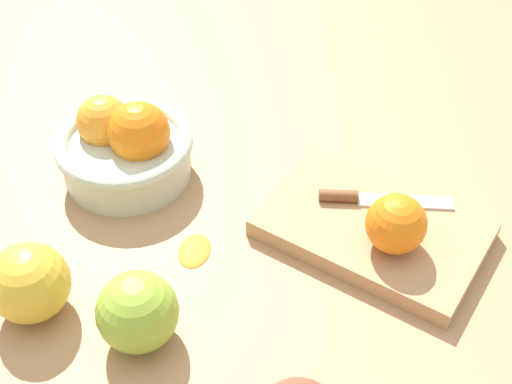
{
  "coord_description": "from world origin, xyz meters",
  "views": [
    {
      "loc": [
        0.24,
        -0.48,
        0.59
      ],
      "look_at": [
        0.02,
        0.06,
        0.04
      ],
      "focal_mm": 49.42,
      "sensor_mm": 36.0,
      "label": 1
    }
  ],
  "objects_px": {
    "cutting_board": "(373,229)",
    "orange_on_board": "(396,224)",
    "bowl": "(126,146)",
    "knife": "(367,198)",
    "apple_front_left": "(29,283)",
    "apple_front_center": "(137,312)"
  },
  "relations": [
    {
      "from": "bowl",
      "to": "cutting_board",
      "type": "xyz_separation_m",
      "value": [
        0.31,
        0.01,
        -0.03
      ]
    },
    {
      "from": "cutting_board",
      "to": "knife",
      "type": "relative_size",
      "value": 1.6
    },
    {
      "from": "bowl",
      "to": "knife",
      "type": "distance_m",
      "value": 0.3
    },
    {
      "from": "cutting_board",
      "to": "orange_on_board",
      "type": "xyz_separation_m",
      "value": [
        0.03,
        -0.03,
        0.04
      ]
    },
    {
      "from": "orange_on_board",
      "to": "bowl",
      "type": "bearing_deg",
      "value": 177.23
    },
    {
      "from": "cutting_board",
      "to": "orange_on_board",
      "type": "relative_size",
      "value": 3.71
    },
    {
      "from": "orange_on_board",
      "to": "cutting_board",
      "type": "bearing_deg",
      "value": 135.76
    },
    {
      "from": "apple_front_center",
      "to": "orange_on_board",
      "type": "bearing_deg",
      "value": 43.84
    },
    {
      "from": "cutting_board",
      "to": "orange_on_board",
      "type": "height_order",
      "value": "orange_on_board"
    },
    {
      "from": "bowl",
      "to": "apple_front_left",
      "type": "xyz_separation_m",
      "value": [
        0.02,
        -0.22,
        -0.0
      ]
    },
    {
      "from": "apple_front_left",
      "to": "bowl",
      "type": "bearing_deg",
      "value": 94.69
    },
    {
      "from": "bowl",
      "to": "apple_front_center",
      "type": "bearing_deg",
      "value": -57.37
    },
    {
      "from": "bowl",
      "to": "apple_front_left",
      "type": "distance_m",
      "value": 0.22
    },
    {
      "from": "bowl",
      "to": "knife",
      "type": "height_order",
      "value": "bowl"
    },
    {
      "from": "bowl",
      "to": "apple_front_left",
      "type": "relative_size",
      "value": 2.03
    },
    {
      "from": "knife",
      "to": "cutting_board",
      "type": "bearing_deg",
      "value": -59.36
    },
    {
      "from": "apple_front_center",
      "to": "apple_front_left",
      "type": "xyz_separation_m",
      "value": [
        -0.12,
        -0.01,
        0.0
      ]
    },
    {
      "from": "orange_on_board",
      "to": "knife",
      "type": "distance_m",
      "value": 0.08
    },
    {
      "from": "bowl",
      "to": "apple_front_left",
      "type": "height_order",
      "value": "bowl"
    },
    {
      "from": "bowl",
      "to": "knife",
      "type": "relative_size",
      "value": 1.1
    },
    {
      "from": "bowl",
      "to": "orange_on_board",
      "type": "distance_m",
      "value": 0.34
    },
    {
      "from": "apple_front_center",
      "to": "apple_front_left",
      "type": "relative_size",
      "value": 0.98
    }
  ]
}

